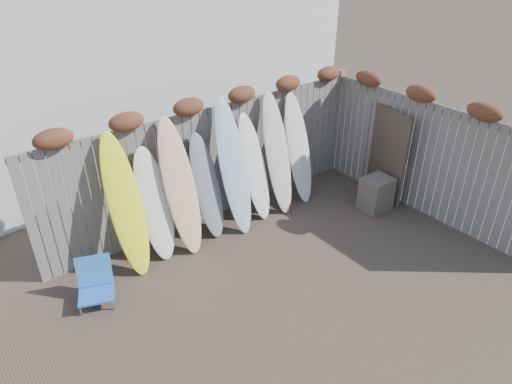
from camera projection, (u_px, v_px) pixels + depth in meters
ground at (307, 285)px, 6.56m from camera, size 80.00×80.00×0.00m
back_fence at (215, 153)px, 7.64m from camera, size 6.05×0.28×2.24m
right_fence at (430, 153)px, 7.74m from camera, size 0.28×4.40×2.24m
beach_chair at (95, 282)px, 6.18m from camera, size 0.61×0.63×0.62m
wooden_crate at (376, 193)px, 8.23m from camera, size 0.53×0.45×0.61m
lattice_panel at (385, 154)px, 8.38m from camera, size 0.37×1.11×1.72m
surfboard_0 at (126, 206)px, 6.46m from camera, size 0.51×0.75×2.08m
surfboard_1 at (154, 205)px, 6.82m from camera, size 0.53×0.65×1.73m
surfboard_2 at (180, 187)px, 6.90m from camera, size 0.52×0.75×2.10m
surfboard_3 at (207, 187)px, 7.32m from camera, size 0.46×0.62×1.71m
surfboard_4 at (233, 167)px, 7.36m from camera, size 0.53×0.81×2.22m
surfboard_5 at (254, 167)px, 7.77m from camera, size 0.53×0.69×1.83m
surfboard_6 at (277, 154)px, 7.93m from camera, size 0.53×0.78×2.09m
surfboard_7 at (298, 149)px, 8.28m from camera, size 0.52×0.73×1.97m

